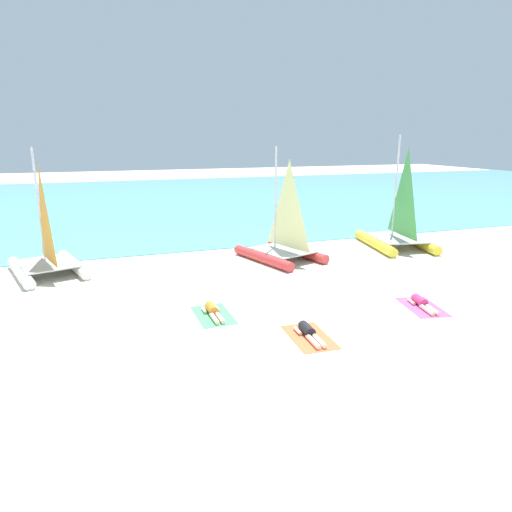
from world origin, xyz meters
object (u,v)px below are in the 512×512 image
Objects in this scene: sunbather_middle at (309,332)px; towel_right at (422,307)px; sunbather_left at (213,311)px; towel_middle at (309,337)px; sailboat_yellow at (397,231)px; sunbather_right at (422,303)px; sailboat_red at (282,244)px; towel_left at (213,315)px; sailboat_white at (47,256)px.

sunbather_middle reaches higher than towel_right.
sunbather_left is 3.36m from towel_middle.
sailboat_yellow is 2.96× the size of towel_middle.
sunbather_right is at bearing -110.37° from sailboat_yellow.
towel_right is at bearing -90.65° from sailboat_red.
towel_right is (6.79, -1.59, 0.00)m from towel_left.
sailboat_white is 0.91× the size of sailboat_yellow.
sunbather_left is 1.00× the size of sunbather_right.
sunbather_middle is (7.58, -8.98, -0.64)m from sailboat_white.
sailboat_yellow is 3.60× the size of sunbather_right.
towel_middle is at bearing -169.15° from towel_right.
sunbather_middle is 4.66m from towel_right.
sailboat_red is 3.28× the size of sunbather_left.
sunbather_left reaches higher than towel_right.
towel_right is (-4.35, -7.42, -0.83)m from sailboat_yellow.
sailboat_white is 3.29× the size of sunbather_right.
sailboat_white is 14.64m from sunbather_right.
sailboat_yellow is 3.60× the size of sunbather_middle.
sunbather_left is 1.00× the size of sunbather_middle.
towel_middle is at bearing -124.43° from sailboat_red.
sunbather_left is at bearing 166.25° from towel_right.
sunbather_middle is at bearing 87.66° from towel_middle.
sailboat_white is 3.29× the size of sunbather_left.
towel_middle is at bearing -66.60° from sailboat_white.
towel_left is at bearing -142.24° from sailboat_yellow.
sailboat_red is at bearing 48.52° from sunbather_left.
towel_right is (6.79, -1.66, -0.13)m from sunbather_left.
sailboat_white reaches higher than sunbather_middle.
sailboat_red is at bearing 118.30° from sunbather_right.
towel_middle is 1.00× the size of towel_right.
sunbather_middle is at bearing -169.94° from towel_right.
sailboat_red is 0.91× the size of sailboat_yellow.
sailboat_yellow reaches higher than sunbather_middle.
sailboat_yellow is (6.51, 0.30, 0.07)m from sailboat_red.
towel_middle is at bearing -157.24° from sunbather_right.
sailboat_white is 11.83m from towel_middle.
sailboat_white reaches higher than towel_middle.
sunbather_right is at bearing -14.43° from sunbather_left.
sunbather_middle is 0.82× the size of towel_right.
sunbather_right is at bearing 11.61° from towel_middle.
sailboat_red is at bearing 106.91° from towel_right.
sailboat_red is at bearing 75.36° from sunbather_middle.
sunbather_middle is (-2.42, -7.94, -0.63)m from sailboat_red.
sailboat_white reaches higher than towel_right.
sailboat_yellow is 2.96× the size of towel_right.
towel_left is (5.38, -6.58, -0.76)m from sailboat_white.
sunbather_left is (-11.14, -5.76, -0.71)m from sailboat_yellow.
sailboat_red reaches higher than sunbather_middle.
towel_left is at bearing 178.48° from sunbather_right.
sailboat_red is 2.70× the size of towel_middle.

